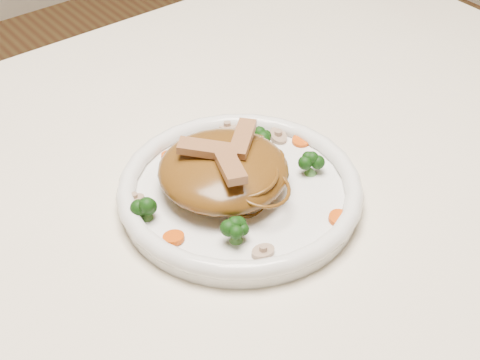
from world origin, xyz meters
TOP-DOWN VIEW (x-y plane):
  - table at (0.00, 0.00)m, footprint 1.20×0.80m
  - plate at (0.02, -0.04)m, footprint 0.34×0.34m
  - noodle_mound at (0.01, -0.03)m, footprint 0.15×0.15m
  - chicken_a at (0.04, -0.03)m, footprint 0.06×0.05m
  - chicken_b at (-0.00, -0.02)m, footprint 0.06×0.06m
  - chicken_c at (-0.00, -0.05)m, footprint 0.04×0.07m
  - broccoli_0 at (0.09, -0.00)m, footprint 0.02×0.02m
  - broccoli_1 at (-0.08, -0.02)m, footprint 0.03×0.03m
  - broccoli_2 at (-0.03, -0.10)m, footprint 0.03×0.03m
  - broccoli_3 at (0.10, -0.07)m, footprint 0.03×0.03m
  - carrot_0 at (0.09, 0.04)m, footprint 0.02×0.02m
  - carrot_1 at (-0.08, -0.06)m, footprint 0.03×0.03m
  - carrot_2 at (0.13, -0.02)m, footprint 0.02×0.02m
  - carrot_3 at (-0.01, 0.05)m, footprint 0.02×0.02m
  - carrot_4 at (0.07, -0.14)m, footprint 0.03×0.03m
  - mushroom_0 at (-0.02, -0.13)m, footprint 0.03×0.03m
  - mushroom_1 at (0.11, 0.00)m, footprint 0.03×0.03m
  - mushroom_2 at (-0.08, 0.01)m, footprint 0.03×0.03m
  - mushroom_3 at (0.08, 0.05)m, footprint 0.03×0.03m

SIDE VIEW (x-z plane):
  - table at x=0.00m, z-range 0.28..1.03m
  - plate at x=0.02m, z-range 0.75..0.77m
  - carrot_0 at x=0.09m, z-range 0.77..0.77m
  - carrot_1 at x=-0.08m, z-range 0.77..0.77m
  - carrot_2 at x=0.13m, z-range 0.77..0.77m
  - carrot_3 at x=-0.01m, z-range 0.77..0.77m
  - carrot_4 at x=0.07m, z-range 0.77..0.77m
  - mushroom_0 at x=-0.02m, z-range 0.77..0.77m
  - mushroom_1 at x=0.11m, z-range 0.77..0.77m
  - mushroom_2 at x=-0.08m, z-range 0.77..0.77m
  - mushroom_3 at x=0.08m, z-range 0.77..0.77m
  - broccoli_0 at x=0.09m, z-range 0.77..0.79m
  - broccoli_3 at x=0.10m, z-range 0.77..0.80m
  - broccoli_1 at x=-0.08m, z-range 0.77..0.80m
  - broccoli_2 at x=-0.03m, z-range 0.77..0.80m
  - noodle_mound at x=0.01m, z-range 0.77..0.81m
  - chicken_a at x=0.04m, z-range 0.81..0.82m
  - chicken_b at x=0.00m, z-range 0.81..0.82m
  - chicken_c at x=0.00m, z-range 0.81..0.82m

